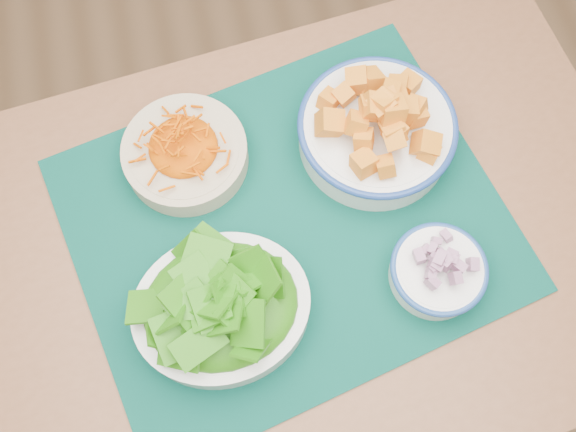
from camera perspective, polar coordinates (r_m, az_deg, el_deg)
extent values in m
plane|color=#906946|center=(1.70, -5.35, -4.01)|extent=(4.00, 4.00, 0.00)
cube|color=brown|center=(0.94, -0.04, -3.16)|extent=(1.13, 0.82, 0.04)
cylinder|color=brown|center=(1.39, 23.46, -12.64)|extent=(0.06, 0.06, 0.71)
cylinder|color=brown|center=(1.44, -22.08, -2.58)|extent=(0.06, 0.06, 0.71)
cylinder|color=brown|center=(1.50, 13.71, 8.33)|extent=(0.06, 0.06, 0.71)
cube|color=#012A23|center=(0.93, 0.00, -0.70)|extent=(0.69, 0.61, 0.00)
cylinder|color=#C5B392|center=(0.96, -9.08, 5.42)|extent=(0.20, 0.20, 0.04)
ellipsoid|color=#E85F00|center=(0.93, -9.42, 6.42)|extent=(0.16, 0.16, 0.03)
cylinder|color=silver|center=(0.96, 7.79, 7.29)|extent=(0.26, 0.26, 0.06)
torus|color=navy|center=(0.94, 7.98, 7.99)|extent=(0.23, 0.23, 0.01)
ellipsoid|color=orange|center=(0.91, 8.26, 9.01)|extent=(0.20, 0.20, 0.06)
ellipsoid|color=#135F05|center=(0.82, -6.18, -7.54)|extent=(0.21, 0.18, 0.05)
cylinder|color=white|center=(0.91, 13.07, -4.90)|extent=(0.17, 0.17, 0.04)
torus|color=navy|center=(0.89, 13.31, -4.58)|extent=(0.13, 0.13, 0.01)
ellipsoid|color=#6E1E4E|center=(0.88, 13.52, -4.31)|extent=(0.11, 0.11, 0.02)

